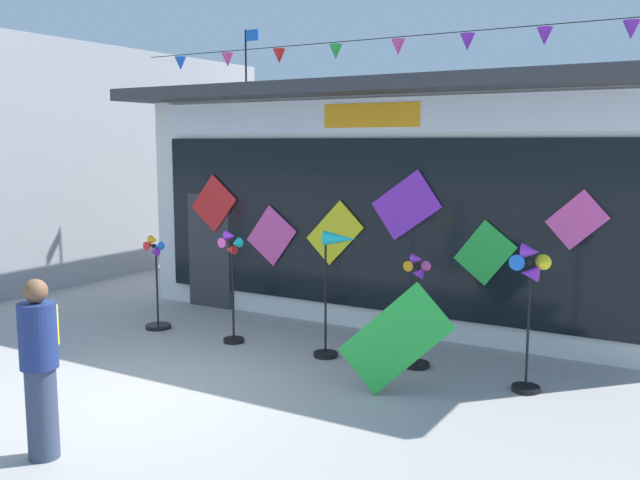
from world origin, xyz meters
The scene contains 10 objects.
ground_plane centered at (0.00, 0.00, 0.00)m, with size 80.00×80.00×0.00m, color #9E9B99.
kite_shop_building centered at (0.94, 6.25, 1.92)m, with size 9.16×5.71×5.17m.
wind_spinner_far_left centered at (-1.97, 2.25, 0.70)m, with size 0.40×0.40×1.47m.
wind_spinner_left centered at (-0.47, 2.22, 1.02)m, with size 0.34×0.30×1.64m.
wind_spinner_center_left centered at (1.17, 2.33, 1.17)m, with size 0.61×0.33×1.73m.
wind_spinner_center_right centered at (2.26, 2.53, 0.80)m, with size 0.34×0.34×1.49m.
wind_spinner_right centered at (3.72, 2.35, 1.22)m, with size 0.43×0.33×1.75m.
person_mid_plaza centered at (0.32, -1.64, 0.89)m, with size 0.45×0.47×1.68m.
display_kite_on_ground centered at (2.43, 1.53, 0.65)m, with size 0.67×0.03×1.22m, color green.
neighbour_building centered at (-9.52, 5.75, 2.45)m, with size 7.51×8.85×4.91m, color #99999E.
Camera 1 is at (5.66, -5.65, 2.89)m, focal length 39.42 mm.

